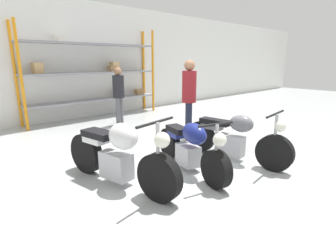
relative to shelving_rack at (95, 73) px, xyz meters
The scene contains 8 objects.
ground_plane 5.19m from the shelving_rack, 100.93° to the right, with size 30.00×30.00×0.00m, color #B2B7B7.
back_wall 1.07m from the shelving_rack, 159.32° to the left, with size 30.00×0.08×3.60m.
shelving_rack is the anchor object (origin of this frame).
motorcycle_white 5.15m from the shelving_rack, 113.81° to the right, with size 0.76×2.19×1.08m.
motorcycle_blue 5.15m from the shelving_rack, 100.01° to the right, with size 0.76×1.96×0.96m.
motorcycle_grey 5.28m from the shelving_rack, 89.15° to the right, with size 0.74×2.11×0.99m.
person_browsing 3.76m from the shelving_rack, 83.90° to the right, with size 0.45×0.45×1.83m.
person_near_rack 1.47m from the shelving_rack, 90.38° to the right, with size 0.44×0.44×1.62m.
Camera 1 is at (-2.98, -2.89, 1.82)m, focal length 28.00 mm.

